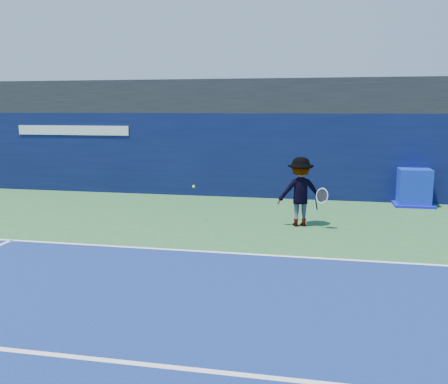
{
  "coord_description": "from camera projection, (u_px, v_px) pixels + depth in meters",
  "views": [
    {
      "loc": [
        2.43,
        -7.49,
        3.19
      ],
      "look_at": [
        -0.16,
        5.2,
        1.0
      ],
      "focal_mm": 40.0,
      "sensor_mm": 36.0,
      "label": 1
    }
  ],
  "objects": [
    {
      "name": "equipment_cart",
      "position": [
        413.0,
        188.0,
        16.49
      ],
      "size": [
        1.29,
        1.29,
        1.22
      ],
      "color": "#0C23AC",
      "rests_on": "ground"
    },
    {
      "name": "tennis_player",
      "position": [
        300.0,
        192.0,
        13.54
      ],
      "size": [
        1.44,
        0.97,
        1.88
      ],
      "color": "white",
      "rests_on": "ground"
    },
    {
      "name": "baseline",
      "position": [
        211.0,
        252.0,
        11.15
      ],
      "size": [
        24.0,
        0.1,
        0.01
      ],
      "primitive_type": "cube",
      "color": "white",
      "rests_on": "ground"
    },
    {
      "name": "stadium_band",
      "position": [
        261.0,
        97.0,
        18.76
      ],
      "size": [
        36.0,
        3.0,
        1.2
      ],
      "primitive_type": "cube",
      "color": "black",
      "rests_on": "back_wall_assembly"
    },
    {
      "name": "ground",
      "position": [
        171.0,
        303.0,
        8.25
      ],
      "size": [
        80.0,
        80.0,
        0.0
      ],
      "primitive_type": "plane",
      "color": "#2D6434",
      "rests_on": "ground"
    },
    {
      "name": "service_line",
      "position": [
        123.0,
        362.0,
        6.32
      ],
      "size": [
        24.0,
        0.1,
        0.01
      ],
      "primitive_type": "cube",
      "color": "white",
      "rests_on": "ground"
    },
    {
      "name": "tennis_ball",
      "position": [
        194.0,
        186.0,
        14.08
      ],
      "size": [
        0.08,
        0.08,
        0.08
      ],
      "color": "#BED117",
      "rests_on": "ground"
    },
    {
      "name": "back_wall_assembly",
      "position": [
        257.0,
        155.0,
        18.15
      ],
      "size": [
        36.0,
        1.03,
        3.0
      ],
      "color": "#0A123A",
      "rests_on": "ground"
    }
  ]
}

